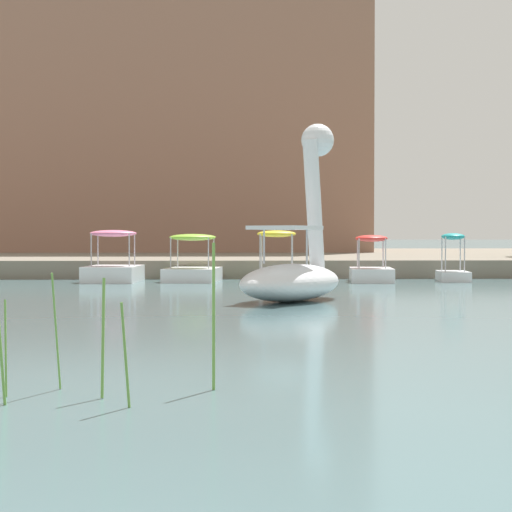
# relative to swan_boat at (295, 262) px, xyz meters

# --- Properties ---
(ground_plane) EXTENTS (613.87, 613.87, 0.00)m
(ground_plane) POSITION_rel_swan_boat_xyz_m (-2.63, -9.71, -0.81)
(ground_plane) COLOR slate
(shore_bank_far) EXTENTS (119.26, 25.85, 0.58)m
(shore_bank_far) POSITION_rel_swan_boat_xyz_m (-2.63, 21.95, -0.52)
(shore_bank_far) COLOR slate
(shore_bank_far) RESTS_ON ground_plane
(swan_boat) EXTENTS (3.06, 3.59, 3.81)m
(swan_boat) POSITION_rel_swan_boat_xyz_m (0.00, 0.00, 0.00)
(swan_boat) COLOR white
(swan_boat) RESTS_ON ground_plane
(pedal_boat_teal) EXTENTS (1.09, 1.81, 1.44)m
(pedal_boat_teal) POSITION_rel_swan_boat_xyz_m (5.38, 7.59, -0.36)
(pedal_boat_teal) COLOR white
(pedal_boat_teal) RESTS_ON ground_plane
(pedal_boat_red) EXTENTS (1.45, 2.19, 1.38)m
(pedal_boat_red) POSITION_rel_swan_boat_xyz_m (2.86, 7.29, -0.41)
(pedal_boat_red) COLOR white
(pedal_boat_red) RESTS_ON ground_plane
(pedal_boat_yellow) EXTENTS (1.42, 2.04, 1.52)m
(pedal_boat_yellow) POSITION_rel_swan_boat_xyz_m (0.07, 7.48, -0.37)
(pedal_boat_yellow) COLOR white
(pedal_boat_yellow) RESTS_ON ground_plane
(pedal_boat_lime) EXTENTS (1.78, 2.48, 1.41)m
(pedal_boat_lime) POSITION_rel_swan_boat_xyz_m (-2.42, 7.76, -0.37)
(pedal_boat_lime) COLOR white
(pedal_boat_lime) RESTS_ON ground_plane
(pedal_boat_pink) EXTENTS (1.65, 2.40, 1.53)m
(pedal_boat_pink) POSITION_rel_swan_boat_xyz_m (-4.76, 7.59, -0.38)
(pedal_boat_pink) COLOR white
(pedal_boat_pink) RESTS_ON ground_plane
(apartment_block) EXTENTS (19.01, 12.07, 14.32)m
(apartment_block) POSITION_rel_swan_boat_xyz_m (-3.87, 27.84, 6.92)
(apartment_block) COLOR #996B56
(apartment_block) RESTS_ON shore_bank_far
(reed_clump_foreground) EXTENTS (2.22, 1.12, 1.55)m
(reed_clump_foreground) POSITION_rel_swan_boat_xyz_m (-2.99, -10.73, -0.23)
(reed_clump_foreground) COLOR #669942
(reed_clump_foreground) RESTS_ON ground_plane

